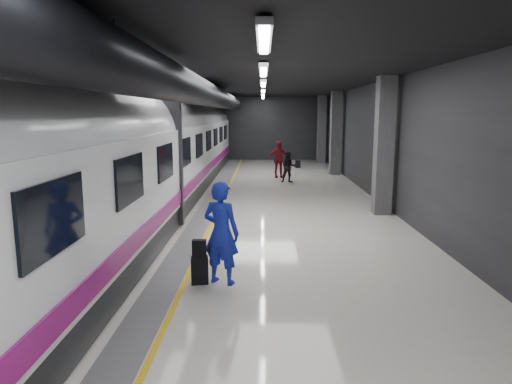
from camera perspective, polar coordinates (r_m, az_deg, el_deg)
ground at (r=13.43m, az=-1.69°, el=-4.49°), size 40.00×40.00×0.00m
platform_hall at (r=13.98m, az=-2.78°, el=10.71°), size 10.02×40.02×4.51m
train at (r=13.61m, az=-15.56°, el=4.20°), size 3.05×38.00×4.05m
traveler_main at (r=8.91m, az=-4.37°, el=-5.12°), size 0.87×0.73×2.04m
suitcase_main at (r=9.14m, az=-7.06°, el=-9.67°), size 0.36×0.26×0.55m
shoulder_bag at (r=8.97m, az=-7.10°, el=-7.04°), size 0.27×0.15×0.35m
traveler_far_a at (r=22.18m, az=4.10°, el=3.15°), size 0.77×0.62×1.52m
traveler_far_b at (r=23.86m, az=2.81°, el=4.11°), size 1.18×0.65×1.91m
suitcase_far at (r=28.31m, az=5.26°, el=3.49°), size 0.32×0.21×0.46m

